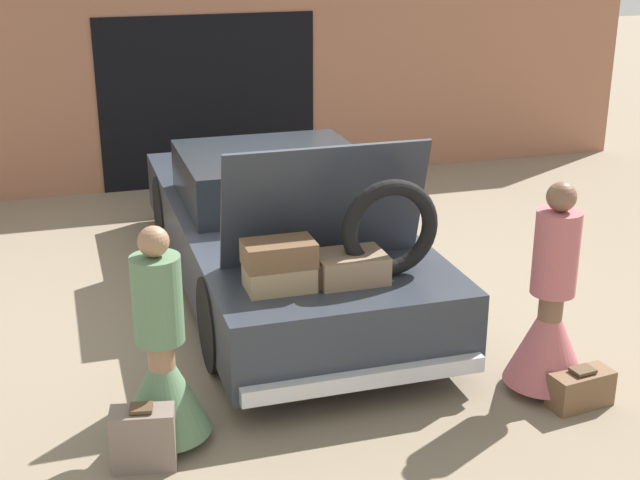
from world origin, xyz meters
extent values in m
plane|color=#7F705B|center=(0.00, 0.00, 0.00)|extent=(40.00, 40.00, 0.00)
cube|color=#9E664C|center=(0.00, 3.70, 1.40)|extent=(12.00, 0.12, 2.80)
cube|color=black|center=(0.00, 3.63, 1.10)|extent=(2.80, 0.02, 2.20)
cube|color=#2D333D|center=(0.00, 0.00, 0.48)|extent=(1.91, 4.79, 0.61)
cube|color=#1E2328|center=(0.00, 0.29, 1.02)|extent=(1.68, 1.53, 0.47)
cylinder|color=black|center=(-0.88, 1.49, 0.38)|extent=(0.18, 0.75, 0.75)
cylinder|color=black|center=(0.88, 1.49, 0.38)|extent=(0.18, 0.75, 0.75)
cylinder|color=black|center=(-0.88, -1.44, 0.38)|extent=(0.18, 0.75, 0.75)
cylinder|color=black|center=(0.88, -1.44, 0.38)|extent=(0.18, 0.75, 0.75)
cube|color=silver|center=(0.00, -2.44, 0.28)|extent=(1.81, 0.10, 0.12)
cube|color=#2D333D|center=(0.00, -1.45, 1.27)|extent=(1.62, 0.29, 0.98)
cube|color=#9E8460|center=(-0.47, -1.83, 0.88)|extent=(0.49, 0.34, 0.18)
cube|color=#8C7259|center=(0.08, -1.83, 0.89)|extent=(0.52, 0.39, 0.21)
cube|color=brown|center=(-0.47, -1.83, 1.06)|extent=(0.52, 0.31, 0.18)
cube|color=#473323|center=(0.00, -1.83, 0.88)|extent=(0.48, 0.29, 0.19)
torus|color=black|center=(0.39, -1.83, 1.17)|extent=(0.76, 0.12, 0.76)
cylinder|color=#997051|center=(-1.41, -2.35, 0.37)|extent=(0.18, 0.18, 0.75)
cone|color=#567A56|center=(-1.41, -2.35, 0.41)|extent=(0.62, 0.62, 0.67)
cylinder|color=#567A56|center=(-1.41, -2.35, 1.04)|extent=(0.33, 0.33, 0.59)
sphere|color=#997051|center=(-1.41, -2.35, 1.44)|extent=(0.20, 0.20, 0.20)
cylinder|color=brown|center=(1.41, -2.49, 0.39)|extent=(0.18, 0.18, 0.79)
cone|color=#B25B60|center=(1.41, -2.49, 0.43)|extent=(0.62, 0.62, 0.71)
cylinder|color=#B25B60|center=(1.41, -2.49, 1.10)|extent=(0.33, 0.33, 0.62)
sphere|color=brown|center=(1.41, -2.49, 1.52)|extent=(0.21, 0.21, 0.21)
cube|color=#75665B|center=(-1.58, -2.63, 0.20)|extent=(0.44, 0.28, 0.41)
cube|color=#4C3823|center=(-1.58, -2.63, 0.43)|extent=(0.16, 0.15, 0.02)
cube|color=brown|center=(1.53, -2.78, 0.13)|extent=(0.50, 0.28, 0.27)
cube|color=#4C3823|center=(1.53, -2.78, 0.29)|extent=(0.18, 0.15, 0.02)
camera|label=1|loc=(-1.93, -7.68, 3.37)|focal=50.00mm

